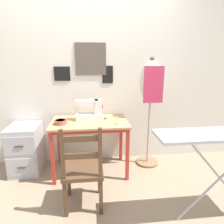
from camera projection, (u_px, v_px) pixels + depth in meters
name	position (u px, v px, depth m)	size (l,w,h in m)	color
ground_plane	(92.00, 184.00, 2.46)	(14.00, 14.00, 0.00)	gray
wall_back	(89.00, 75.00, 2.78)	(10.00, 0.07, 2.55)	silver
sewing_table	(90.00, 128.00, 2.58)	(0.98, 0.61, 0.72)	tan
sewing_machine	(90.00, 110.00, 2.61)	(0.35, 0.16, 0.29)	white
fabric_bowl	(61.00, 122.00, 2.45)	(0.16, 0.16, 0.05)	#B25647
scissors	(118.00, 124.00, 2.45)	(0.13, 0.08, 0.01)	silver
thread_spool_near_machine	(105.00, 118.00, 2.64)	(0.04, 0.04, 0.03)	red
wooden_chair	(83.00, 170.00, 1.99)	(0.40, 0.38, 0.90)	#513823
filing_cabinet	(26.00, 149.00, 2.68)	(0.38, 0.49, 0.65)	#B7B7BC
dress_form	(151.00, 89.00, 2.67)	(0.32, 0.32, 1.52)	#846647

